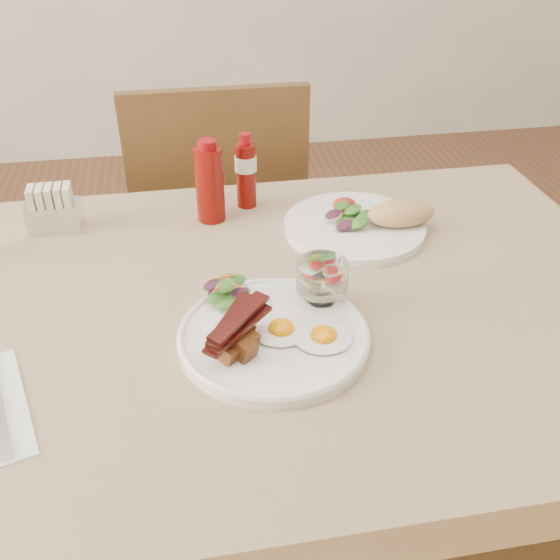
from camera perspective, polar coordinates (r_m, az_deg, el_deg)
The scene contains 11 objects.
table at distance 1.05m, azimuth -2.57°, elevation -6.15°, with size 1.33×0.88×0.75m.
chair_far at distance 1.67m, azimuth -5.60°, elevation 4.78°, with size 0.42×0.42×0.93m.
main_plate at distance 0.91m, azimuth -0.58°, elevation -5.22°, with size 0.28×0.28×0.02m, color white.
fried_eggs at distance 0.90m, azimuth 2.07°, elevation -4.88°, with size 0.15×0.12×0.02m.
bacon_potato_pile at distance 0.87m, azimuth -4.01°, elevation -4.96°, with size 0.11×0.11×0.05m.
side_salad at distance 0.96m, azimuth -4.84°, elevation -1.07°, with size 0.08×0.08×0.04m.
fruit_cup at distance 0.95m, azimuth 3.87°, elevation 0.36°, with size 0.08×0.08×0.08m.
second_plate at distance 1.19m, azimuth 7.82°, elevation 5.27°, with size 0.29×0.27×0.07m.
ketchup_bottle at distance 1.20m, azimuth -6.45°, elevation 8.78°, with size 0.06×0.06×0.16m.
hot_sauce_bottle at distance 1.25m, azimuth -3.14°, elevation 9.86°, with size 0.05×0.05×0.15m.
sugar_caddy at distance 1.25m, azimuth -20.03°, elevation 5.97°, with size 0.10×0.05×0.09m.
Camera 1 is at (-0.09, -0.79, 1.34)m, focal length 40.00 mm.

